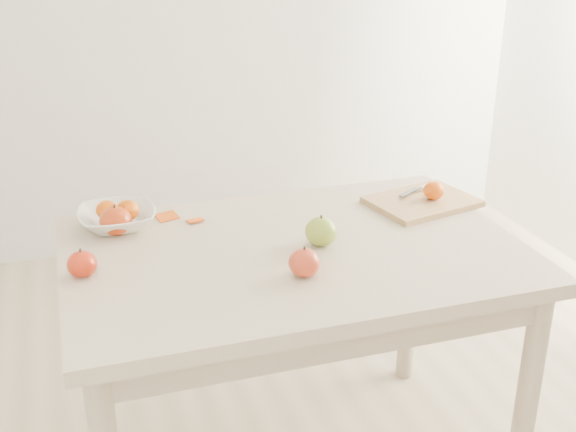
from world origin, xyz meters
name	(u,v)px	position (x,y,z in m)	size (l,w,h in m)	color
table	(294,280)	(0.00, 0.00, 0.65)	(1.20, 0.80, 0.75)	beige
cutting_board	(422,202)	(0.47, 0.17, 0.76)	(0.30, 0.22, 0.02)	tan
board_tangerine	(433,191)	(0.50, 0.16, 0.80)	(0.06, 0.06, 0.05)	#E74C08
fruit_bowl	(117,218)	(-0.43, 0.28, 0.78)	(0.22, 0.22, 0.05)	white
bowl_tangerine_near	(107,210)	(-0.46, 0.29, 0.80)	(0.06, 0.06, 0.05)	#E95308
bowl_tangerine_far	(128,210)	(-0.40, 0.26, 0.80)	(0.07, 0.07, 0.06)	#E15907
orange_peel_a	(167,218)	(-0.29, 0.30, 0.75)	(0.06, 0.04, 0.00)	#CB4C0E
orange_peel_b	(195,221)	(-0.22, 0.25, 0.75)	(0.04, 0.04, 0.00)	#ED5910
paring_knife	(425,187)	(0.51, 0.24, 0.78)	(0.16, 0.08, 0.01)	white
apple_green	(321,232)	(0.07, -0.01, 0.79)	(0.09, 0.09, 0.08)	olive
apple_red_a	(116,221)	(-0.44, 0.23, 0.79)	(0.09, 0.09, 0.08)	#931102
apple_red_d	(82,264)	(-0.54, 0.00, 0.78)	(0.07, 0.07, 0.07)	#8B0405
apple_red_c	(304,263)	(-0.03, -0.16, 0.79)	(0.08, 0.08, 0.07)	maroon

